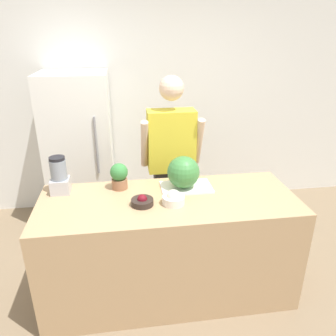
{
  "coord_description": "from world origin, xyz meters",
  "views": [
    {
      "loc": [
        -0.33,
        -1.88,
        2.15
      ],
      "look_at": [
        0.0,
        0.44,
        1.16
      ],
      "focal_mm": 35.0,
      "sensor_mm": 36.0,
      "label": 1
    }
  ],
  "objects_px": {
    "bowl_cherries": "(142,201)",
    "potted_plant": "(119,176)",
    "blender": "(59,176)",
    "refrigerator": "(80,151)",
    "person": "(171,164)",
    "watermelon": "(183,172)",
    "bowl_cream": "(173,199)"
  },
  "relations": [
    {
      "from": "watermelon",
      "to": "blender",
      "type": "height_order",
      "value": "blender"
    },
    {
      "from": "refrigerator",
      "to": "bowl_cream",
      "type": "distance_m",
      "value": 1.66
    },
    {
      "from": "bowl_cream",
      "to": "potted_plant",
      "type": "xyz_separation_m",
      "value": [
        -0.41,
        0.33,
        0.07
      ]
    },
    {
      "from": "bowl_cherries",
      "to": "refrigerator",
      "type": "bearing_deg",
      "value": 113.41
    },
    {
      "from": "watermelon",
      "to": "bowl_cherries",
      "type": "relative_size",
      "value": 1.57
    },
    {
      "from": "potted_plant",
      "to": "watermelon",
      "type": "bearing_deg",
      "value": -8.31
    },
    {
      "from": "blender",
      "to": "potted_plant",
      "type": "relative_size",
      "value": 1.39
    },
    {
      "from": "person",
      "to": "watermelon",
      "type": "distance_m",
      "value": 0.57
    },
    {
      "from": "bowl_cream",
      "to": "person",
      "type": "bearing_deg",
      "value": 82.51
    },
    {
      "from": "person",
      "to": "blender",
      "type": "relative_size",
      "value": 5.7
    },
    {
      "from": "person",
      "to": "watermelon",
      "type": "bearing_deg",
      "value": -88.2
    },
    {
      "from": "refrigerator",
      "to": "potted_plant",
      "type": "relative_size",
      "value": 7.79
    },
    {
      "from": "bowl_cherries",
      "to": "watermelon",
      "type": "bearing_deg",
      "value": 33.06
    },
    {
      "from": "refrigerator",
      "to": "watermelon",
      "type": "relative_size",
      "value": 6.46
    },
    {
      "from": "bowl_cream",
      "to": "blender",
      "type": "distance_m",
      "value": 0.95
    },
    {
      "from": "watermelon",
      "to": "bowl_cream",
      "type": "height_order",
      "value": "watermelon"
    },
    {
      "from": "bowl_cherries",
      "to": "bowl_cream",
      "type": "relative_size",
      "value": 0.99
    },
    {
      "from": "person",
      "to": "blender",
      "type": "distance_m",
      "value": 1.11
    },
    {
      "from": "person",
      "to": "bowl_cherries",
      "type": "height_order",
      "value": "person"
    },
    {
      "from": "person",
      "to": "bowl_cherries",
      "type": "distance_m",
      "value": 0.86
    },
    {
      "from": "blender",
      "to": "refrigerator",
      "type": "bearing_deg",
      "value": 87.95
    },
    {
      "from": "bowl_cream",
      "to": "watermelon",
      "type": "bearing_deg",
      "value": 63.97
    },
    {
      "from": "person",
      "to": "potted_plant",
      "type": "bearing_deg",
      "value": -137.24
    },
    {
      "from": "bowl_cherries",
      "to": "potted_plant",
      "type": "relative_size",
      "value": 0.77
    },
    {
      "from": "person",
      "to": "bowl_cherries",
      "type": "xyz_separation_m",
      "value": [
        -0.34,
        -0.79,
        0.03
      ]
    },
    {
      "from": "refrigerator",
      "to": "bowl_cream",
      "type": "height_order",
      "value": "refrigerator"
    },
    {
      "from": "refrigerator",
      "to": "watermelon",
      "type": "xyz_separation_m",
      "value": [
        0.97,
        -1.17,
        0.18
      ]
    },
    {
      "from": "potted_plant",
      "to": "blender",
      "type": "bearing_deg",
      "value": -179.53
    },
    {
      "from": "blender",
      "to": "bowl_cream",
      "type": "bearing_deg",
      "value": -20.14
    },
    {
      "from": "refrigerator",
      "to": "watermelon",
      "type": "height_order",
      "value": "refrigerator"
    },
    {
      "from": "refrigerator",
      "to": "watermelon",
      "type": "distance_m",
      "value": 1.53
    },
    {
      "from": "refrigerator",
      "to": "watermelon",
      "type": "bearing_deg",
      "value": -50.34
    }
  ]
}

